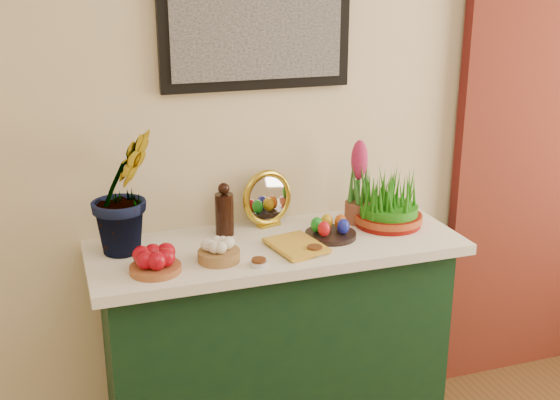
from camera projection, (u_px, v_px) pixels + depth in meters
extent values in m
cube|color=#F3E4B7|center=(278.00, 108.00, 2.75)|extent=(4.00, 0.04, 2.70)
cube|color=black|center=(256.00, 17.00, 2.60)|extent=(0.74, 0.03, 0.54)
cube|color=#A5A5A5|center=(258.00, 17.00, 2.58)|extent=(0.66, 0.01, 0.46)
cube|color=#4E0D14|center=(545.00, 137.00, 3.15)|extent=(0.90, 0.06, 2.30)
cube|color=#123318|center=(276.00, 349.00, 2.80)|extent=(1.30, 0.45, 0.85)
cube|color=white|center=(276.00, 246.00, 2.66)|extent=(1.40, 0.55, 0.04)
imported|color=#2C6E22|center=(123.00, 172.00, 2.47)|extent=(0.38, 0.36, 0.60)
cylinder|color=#9A532C|center=(155.00, 269.00, 2.38)|extent=(0.18, 0.18, 0.02)
cylinder|color=#AE7846|center=(219.00, 256.00, 2.47)|extent=(0.17, 0.17, 0.04)
cylinder|color=black|center=(224.00, 214.00, 2.69)|extent=(0.07, 0.07, 0.16)
sphere|color=black|center=(224.00, 189.00, 2.66)|extent=(0.05, 0.05, 0.05)
cube|color=gold|center=(269.00, 224.00, 2.80)|extent=(0.10, 0.07, 0.01)
torus|color=gold|center=(267.00, 198.00, 2.78)|extent=(0.23, 0.11, 0.23)
cylinder|color=silver|center=(268.00, 198.00, 2.78)|extent=(0.17, 0.07, 0.17)
imported|color=gold|center=(276.00, 250.00, 2.53)|extent=(0.19, 0.25, 0.03)
cylinder|color=silver|center=(259.00, 264.00, 2.43)|extent=(0.06, 0.06, 0.02)
cylinder|color=#592D14|center=(259.00, 260.00, 2.43)|extent=(0.05, 0.05, 0.01)
cylinder|color=silver|center=(315.00, 251.00, 2.53)|extent=(0.07, 0.07, 0.02)
cylinder|color=#592D14|center=(315.00, 248.00, 2.53)|extent=(0.06, 0.06, 0.01)
cylinder|color=black|center=(330.00, 235.00, 2.68)|extent=(0.25, 0.25, 0.02)
ellipsoid|color=red|center=(324.00, 229.00, 2.63)|extent=(0.05, 0.05, 0.06)
ellipsoid|color=#1720A5|center=(343.00, 226.00, 2.66)|extent=(0.05, 0.05, 0.06)
ellipsoid|color=gold|center=(327.00, 222.00, 2.71)|extent=(0.05, 0.05, 0.06)
ellipsoid|color=#1A9323|center=(317.00, 225.00, 2.67)|extent=(0.05, 0.05, 0.06)
ellipsoid|color=#CA5917|center=(341.00, 222.00, 2.70)|extent=(0.05, 0.05, 0.06)
cylinder|color=brown|center=(357.00, 212.00, 2.84)|extent=(0.10, 0.10, 0.09)
ellipsoid|color=#D32A67|center=(359.00, 160.00, 2.77)|extent=(0.07, 0.07, 0.16)
cylinder|color=maroon|center=(388.00, 219.00, 2.81)|extent=(0.26, 0.26, 0.05)
cylinder|color=#AB111C|center=(388.00, 217.00, 2.81)|extent=(0.27, 0.27, 0.03)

